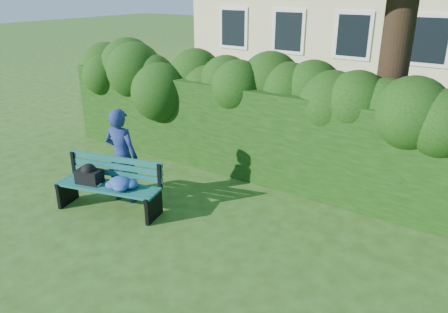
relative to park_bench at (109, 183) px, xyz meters
The scene contains 4 objects.
ground 1.72m from the park_bench, 19.66° to the left, with size 80.00×80.00×0.00m, color #314C16.
hedge 3.19m from the park_bench, 60.61° to the left, with size 10.00×1.00×1.80m.
park_bench is the anchor object (origin of this frame).
man_reading 0.53m from the park_bench, 100.69° to the left, with size 0.61×0.40×1.69m, color navy.
Camera 1 is at (3.80, -4.92, 3.60)m, focal length 35.00 mm.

